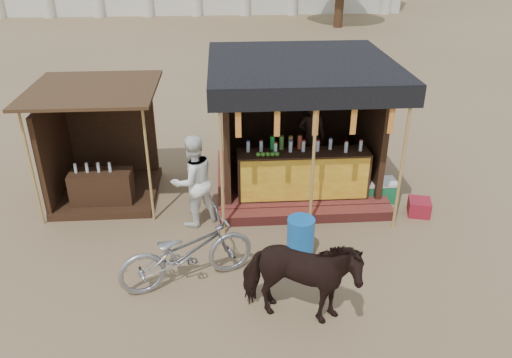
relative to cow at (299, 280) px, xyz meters
The scene contains 9 objects.
ground 1.14m from the cow, 119.57° to the left, with size 120.00×120.00×0.00m, color #846B4C.
main_stall 4.18m from the cow, 82.03° to the left, with size 3.60×3.61×2.78m.
secondary_stall 5.39m from the cow, 131.97° to the left, with size 2.40×2.40×2.38m.
cow is the anchor object (origin of this frame).
motorbike 1.91m from the cow, 148.47° to the left, with size 0.76×2.17×1.14m, color gray.
bystander 3.19m from the cow, 119.58° to the left, with size 0.87×0.68×1.80m, color white.
blue_barrel 1.59m from the cow, 80.35° to the left, with size 0.47×0.47×0.75m, color blue.
red_crate 3.99m from the cow, 44.56° to the left, with size 0.41×0.42×0.31m, color maroon.
cooler 4.05m from the cow, 57.00° to the left, with size 0.65×0.45×0.46m.
Camera 1 is at (-0.55, -6.25, 5.13)m, focal length 35.00 mm.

